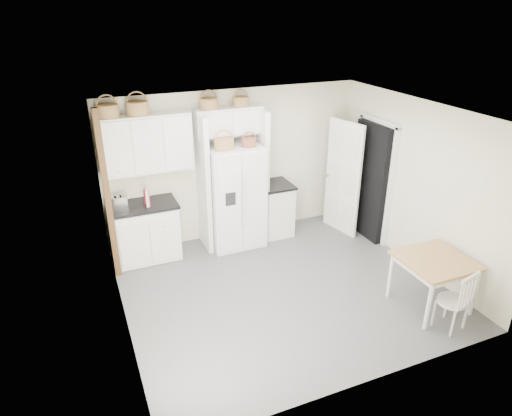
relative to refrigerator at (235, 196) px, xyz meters
name	(u,v)px	position (x,y,z in m)	size (l,w,h in m)	color
floor	(283,289)	(0.15, -1.62, -0.88)	(4.50, 4.50, 0.00)	#4B4B4C
ceiling	(288,115)	(0.15, -1.62, 1.72)	(4.50, 4.50, 0.00)	white
wall_back	(235,165)	(0.15, 0.38, 0.42)	(4.50, 4.50, 0.00)	beige
wall_left	(116,239)	(-2.10, -1.62, 0.42)	(4.00, 4.00, 0.00)	beige
wall_right	(417,186)	(2.40, -1.62, 0.42)	(4.00, 4.00, 0.00)	beige
refrigerator	(235,196)	(0.00, 0.00, 0.00)	(0.91, 0.73, 1.76)	silver
base_cab_left	(146,232)	(-1.51, 0.08, -0.42)	(1.00, 0.63, 0.92)	silver
base_cab_right	(275,209)	(0.79, 0.08, -0.42)	(0.52, 0.63, 0.92)	silver
dining_table	(431,282)	(1.85, -2.76, -0.51)	(0.89, 0.89, 0.74)	#A17546
windsor_chair	(452,301)	(1.76, -3.23, -0.47)	(0.40, 0.36, 0.82)	silver
counter_left	(143,205)	(-1.51, 0.08, 0.07)	(1.04, 0.67, 0.04)	black
counter_right	(275,185)	(0.79, 0.08, 0.06)	(0.56, 0.67, 0.04)	black
toaster	(118,202)	(-1.88, 0.06, 0.18)	(0.28, 0.16, 0.19)	silver
cookbook_red	(147,198)	(-1.46, 0.00, 0.21)	(0.04, 0.17, 0.25)	#B1293A
cookbook_cream	(147,197)	(-1.45, 0.00, 0.22)	(0.04, 0.18, 0.27)	beige
basket_upper_a	(107,111)	(-1.85, 0.21, 1.56)	(0.32, 0.32, 0.18)	brown
basket_upper_b	(138,108)	(-1.42, 0.21, 1.57)	(0.33, 0.33, 0.20)	brown
basket_bridge_a	(209,103)	(-0.32, 0.21, 1.55)	(0.29, 0.29, 0.16)	brown
basket_bridge_b	(241,101)	(0.21, 0.21, 1.55)	(0.26, 0.26, 0.15)	brown
basket_fridge_a	(224,144)	(-0.19, -0.10, 0.96)	(0.32, 0.32, 0.17)	brown
basket_fridge_b	(249,142)	(0.23, -0.10, 0.94)	(0.24, 0.24, 0.13)	brown
upper_cabinet	(146,143)	(-1.35, 0.21, 1.02)	(1.40, 0.34, 0.90)	silver
bridge_cabinet	(229,121)	(0.00, 0.21, 1.25)	(1.12, 0.34, 0.45)	silver
fridge_panel_left	(203,184)	(-0.51, 0.08, 0.27)	(0.08, 0.60, 2.30)	silver
fridge_panel_right	(260,176)	(0.51, 0.08, 0.27)	(0.08, 0.60, 2.30)	silver
trim_post	(107,198)	(-2.05, -0.27, 0.42)	(0.09, 0.09, 2.60)	#331F0D
doorway_void	(371,181)	(2.31, -0.62, 0.15)	(0.18, 0.85, 2.05)	black
door_slab	(343,178)	(1.95, -0.28, 0.15)	(0.80, 0.04, 2.05)	white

